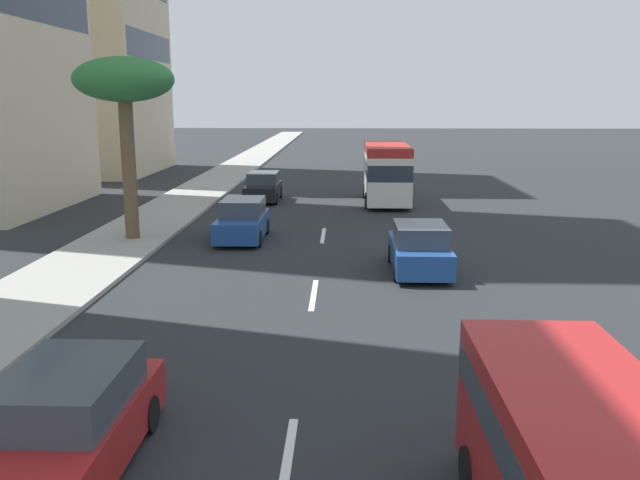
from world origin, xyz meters
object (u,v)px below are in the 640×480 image
at_px(palm_tree, 124,85).
at_px(car_third, 65,426).
at_px(car_fourth, 263,187).
at_px(car_lead, 242,221).
at_px(van_fifth, 580,470).
at_px(minibus_second, 386,171).
at_px(car_sixth, 420,249).

bearing_deg(palm_tree, car_third, -165.85).
distance_m(car_fourth, palm_tree, 13.14).
relative_size(car_lead, palm_tree, 0.58).
xyz_separation_m(van_fifth, palm_tree, (19.10, 11.41, 4.86)).
bearing_deg(palm_tree, minibus_second, -45.61).
bearing_deg(palm_tree, car_fourth, -19.46).
xyz_separation_m(minibus_second, car_third, (-27.84, 6.55, -0.98)).
bearing_deg(car_third, van_fifth, 74.86).
bearing_deg(van_fifth, car_fourth, 13.73).
height_order(car_third, palm_tree, palm_tree).
bearing_deg(car_lead, palm_tree, -83.66).
bearing_deg(car_sixth, palm_tree, 67.64).
bearing_deg(car_lead, car_fourth, -177.74).
relative_size(car_lead, car_sixth, 1.01).
distance_m(minibus_second, palm_tree, 15.86).
height_order(car_fourth, car_sixth, car_sixth).
bearing_deg(car_fourth, car_sixth, 24.15).
bearing_deg(palm_tree, car_sixth, -112.36).
height_order(minibus_second, car_third, minibus_second).
distance_m(car_lead, van_fifth, 20.81).
xyz_separation_m(car_third, van_fifth, (-1.91, -7.08, 0.56)).
bearing_deg(car_sixth, car_third, 151.84).
distance_m(car_lead, car_fourth, 10.80).
height_order(car_fourth, van_fifth, van_fifth).
distance_m(van_fifth, car_sixth, 14.55).
bearing_deg(car_lead, car_third, -0.26).
relative_size(car_lead, van_fifth, 0.79).
relative_size(car_fourth, van_fifth, 0.78).
xyz_separation_m(car_lead, palm_tree, (-0.49, 4.41, 5.41)).
distance_m(minibus_second, car_fourth, 7.00).
xyz_separation_m(van_fifth, car_sixth, (14.54, 0.32, -0.56)).
bearing_deg(car_fourth, minibus_second, 84.81).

